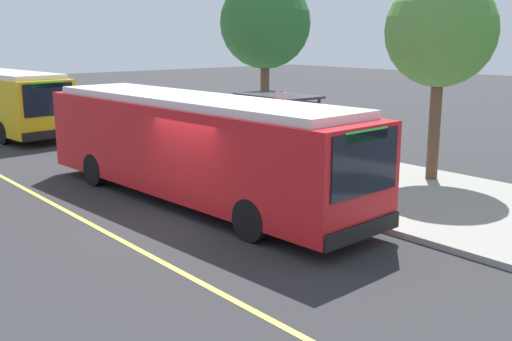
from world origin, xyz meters
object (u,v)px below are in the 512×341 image
object	(u,v)px
waiting_bench	(282,153)
pedestrian_commuter	(307,156)
transit_bus_main	(193,144)
route_sign_post	(281,125)

from	to	relation	value
waiting_bench	pedestrian_commuter	world-z (taller)	pedestrian_commuter
transit_bus_main	pedestrian_commuter	world-z (taller)	transit_bus_main
transit_bus_main	pedestrian_commuter	size ratio (longest dim) A/B	7.06
transit_bus_main	route_sign_post	bearing A→B (deg)	80.22
transit_bus_main	pedestrian_commuter	distance (m)	3.38
transit_bus_main	waiting_bench	bearing A→B (deg)	106.17
transit_bus_main	route_sign_post	xyz separation A→B (m)	(0.49, 2.84, 0.34)
transit_bus_main	waiting_bench	world-z (taller)	transit_bus_main
route_sign_post	pedestrian_commuter	distance (m)	1.24
route_sign_post	pedestrian_commuter	bearing A→B (deg)	13.06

